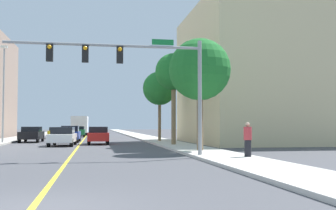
{
  "coord_description": "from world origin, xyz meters",
  "views": [
    {
      "loc": [
        1.21,
        -8.34,
        1.65
      ],
      "look_at": [
        6.66,
        22.01,
        3.15
      ],
      "focal_mm": 43.7,
      "sensor_mm": 36.0,
      "label": 1
    }
  ],
  "objects_px": {
    "palm_near": "(200,70)",
    "delivery_truck": "(80,125)",
    "palm_mid": "(174,73)",
    "car_red": "(98,135)",
    "car_blue": "(70,134)",
    "pedestrian": "(248,140)",
    "traffic_signal_mast": "(134,67)",
    "car_white": "(63,136)",
    "street_lamp": "(3,89)",
    "car_black": "(32,134)",
    "car_yellow": "(57,132)",
    "car_green": "(78,131)",
    "palm_far": "(160,89)"
  },
  "relations": [
    {
      "from": "car_white",
      "to": "car_blue",
      "type": "height_order",
      "value": "car_blue"
    },
    {
      "from": "car_yellow",
      "to": "palm_far",
      "type": "bearing_deg",
      "value": -53.02
    },
    {
      "from": "traffic_signal_mast",
      "to": "palm_near",
      "type": "relative_size",
      "value": 1.44
    },
    {
      "from": "palm_mid",
      "to": "car_blue",
      "type": "relative_size",
      "value": 1.58
    },
    {
      "from": "palm_mid",
      "to": "pedestrian",
      "type": "height_order",
      "value": "palm_mid"
    },
    {
      "from": "car_yellow",
      "to": "palm_mid",
      "type": "bearing_deg",
      "value": -64.36
    },
    {
      "from": "palm_mid",
      "to": "car_white",
      "type": "relative_size",
      "value": 1.56
    },
    {
      "from": "street_lamp",
      "to": "palm_mid",
      "type": "distance_m",
      "value": 15.03
    },
    {
      "from": "car_white",
      "to": "car_red",
      "type": "xyz_separation_m",
      "value": [
        2.77,
        2.0,
        0.01
      ]
    },
    {
      "from": "car_white",
      "to": "car_green",
      "type": "xyz_separation_m",
      "value": [
        0.25,
        23.78,
        -0.0
      ]
    },
    {
      "from": "pedestrian",
      "to": "car_blue",
      "type": "bearing_deg",
      "value": 162.44
    },
    {
      "from": "car_blue",
      "to": "delivery_truck",
      "type": "distance_m",
      "value": 25.91
    },
    {
      "from": "palm_near",
      "to": "car_white",
      "type": "bearing_deg",
      "value": 131.99
    },
    {
      "from": "palm_far",
      "to": "car_green",
      "type": "xyz_separation_m",
      "value": [
        -8.26,
        18.73,
        -4.31
      ]
    },
    {
      "from": "traffic_signal_mast",
      "to": "car_white",
      "type": "xyz_separation_m",
      "value": [
        -4.36,
        13.16,
        -3.74
      ]
    },
    {
      "from": "car_yellow",
      "to": "car_red",
      "type": "height_order",
      "value": "car_red"
    },
    {
      "from": "car_blue",
      "to": "car_white",
      "type": "bearing_deg",
      "value": -90.73
    },
    {
      "from": "palm_near",
      "to": "delivery_truck",
      "type": "relative_size",
      "value": 0.86
    },
    {
      "from": "street_lamp",
      "to": "car_red",
      "type": "height_order",
      "value": "street_lamp"
    },
    {
      "from": "traffic_signal_mast",
      "to": "palm_mid",
      "type": "relative_size",
      "value": 1.36
    },
    {
      "from": "palm_far",
      "to": "car_yellow",
      "type": "bearing_deg",
      "value": 128.26
    },
    {
      "from": "palm_mid",
      "to": "car_green",
      "type": "bearing_deg",
      "value": 107.48
    },
    {
      "from": "delivery_truck",
      "to": "pedestrian",
      "type": "distance_m",
      "value": 48.33
    },
    {
      "from": "pedestrian",
      "to": "traffic_signal_mast",
      "type": "bearing_deg",
      "value": -148.47
    },
    {
      "from": "palm_mid",
      "to": "car_white",
      "type": "distance_m",
      "value": 10.03
    },
    {
      "from": "car_red",
      "to": "car_black",
      "type": "bearing_deg",
      "value": 139.58
    },
    {
      "from": "street_lamp",
      "to": "palm_near",
      "type": "bearing_deg",
      "value": -43.86
    },
    {
      "from": "traffic_signal_mast",
      "to": "palm_mid",
      "type": "distance_m",
      "value": 11.7
    },
    {
      "from": "traffic_signal_mast",
      "to": "car_yellow",
      "type": "relative_size",
      "value": 2.45
    },
    {
      "from": "traffic_signal_mast",
      "to": "palm_near",
      "type": "distance_m",
      "value": 5.58
    },
    {
      "from": "traffic_signal_mast",
      "to": "car_blue",
      "type": "height_order",
      "value": "traffic_signal_mast"
    },
    {
      "from": "street_lamp",
      "to": "car_black",
      "type": "distance_m",
      "value": 5.65
    },
    {
      "from": "car_blue",
      "to": "pedestrian",
      "type": "height_order",
      "value": "pedestrian"
    },
    {
      "from": "palm_near",
      "to": "delivery_truck",
      "type": "xyz_separation_m",
      "value": [
        -8.39,
        42.19,
        -3.33
      ]
    },
    {
      "from": "car_green",
      "to": "palm_far",
      "type": "bearing_deg",
      "value": -66.38
    },
    {
      "from": "car_blue",
      "to": "delivery_truck",
      "type": "height_order",
      "value": "delivery_truck"
    },
    {
      "from": "palm_mid",
      "to": "palm_far",
      "type": "xyz_separation_m",
      "value": [
        0.06,
        7.31,
        -0.6
      ]
    },
    {
      "from": "car_blue",
      "to": "delivery_truck",
      "type": "relative_size",
      "value": 0.57
    },
    {
      "from": "palm_mid",
      "to": "car_red",
      "type": "relative_size",
      "value": 1.7
    },
    {
      "from": "traffic_signal_mast",
      "to": "car_green",
      "type": "xyz_separation_m",
      "value": [
        -4.11,
        36.94,
        -3.74
      ]
    },
    {
      "from": "palm_mid",
      "to": "palm_near",
      "type": "bearing_deg",
      "value": -88.67
    },
    {
      "from": "car_blue",
      "to": "pedestrian",
      "type": "bearing_deg",
      "value": -65.41
    },
    {
      "from": "traffic_signal_mast",
      "to": "palm_near",
      "type": "bearing_deg",
      "value": 40.08
    },
    {
      "from": "traffic_signal_mast",
      "to": "pedestrian",
      "type": "height_order",
      "value": "traffic_signal_mast"
    },
    {
      "from": "palm_mid",
      "to": "car_yellow",
      "type": "bearing_deg",
      "value": 116.92
    },
    {
      "from": "car_blue",
      "to": "street_lamp",
      "type": "bearing_deg",
      "value": -150.82
    },
    {
      "from": "delivery_truck",
      "to": "car_black",
      "type": "bearing_deg",
      "value": -96.82
    },
    {
      "from": "car_blue",
      "to": "pedestrian",
      "type": "relative_size",
      "value": 2.74
    },
    {
      "from": "car_white",
      "to": "car_red",
      "type": "relative_size",
      "value": 1.09
    },
    {
      "from": "palm_near",
      "to": "car_white",
      "type": "relative_size",
      "value": 1.47
    }
  ]
}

